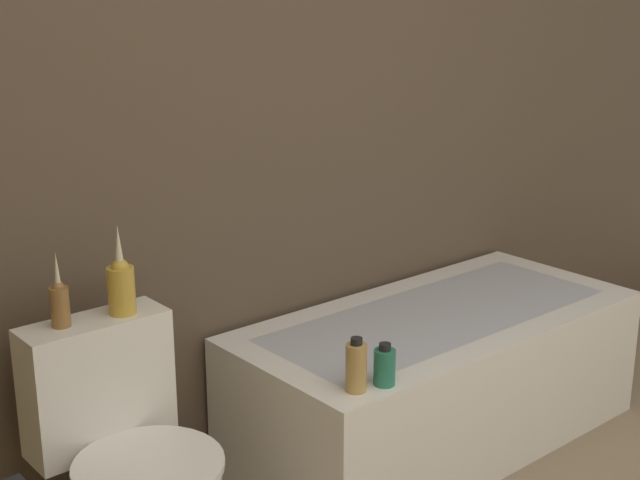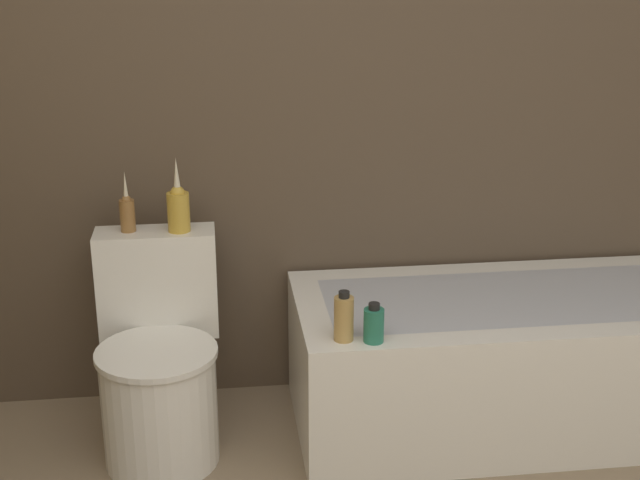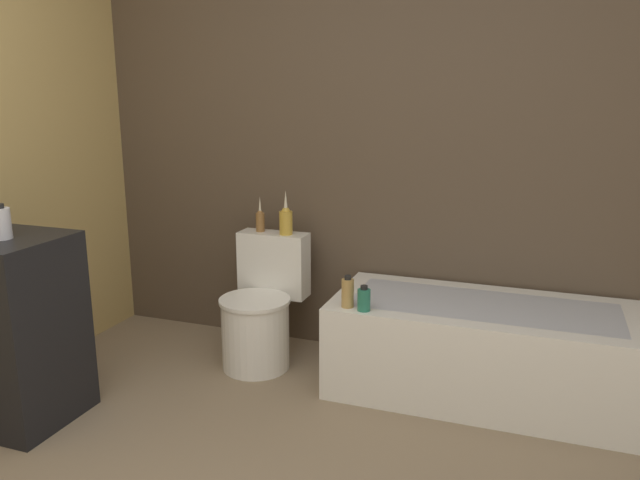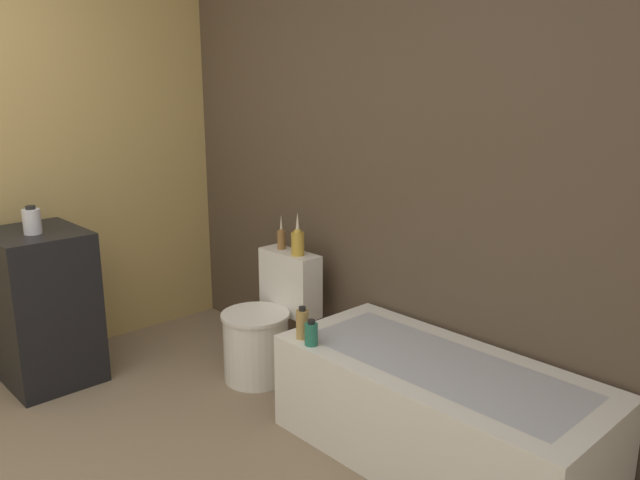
# 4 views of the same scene
# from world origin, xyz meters

# --- Properties ---
(wall_back_tiled) EXTENTS (6.40, 0.06, 2.60)m
(wall_back_tiled) POSITION_xyz_m (0.00, 2.28, 1.30)
(wall_back_tiled) COLOR brown
(wall_back_tiled) RESTS_ON ground_plane
(bathtub) EXTENTS (1.50, 0.69, 0.49)m
(bathtub) POSITION_xyz_m (0.77, 1.89, 0.25)
(bathtub) COLOR white
(bathtub) RESTS_ON ground
(toilet) EXTENTS (0.41, 0.54, 0.73)m
(toilet) POSITION_xyz_m (-0.45, 1.86, 0.30)
(toilet) COLOR white
(toilet) RESTS_ON ground
(vanity_counter) EXTENTS (0.58, 0.48, 0.89)m
(vanity_counter) POSITION_xyz_m (-1.31, 0.90, 0.45)
(vanity_counter) COLOR black
(vanity_counter) RESTS_ON ground
(soap_bottle_glass) EXTENTS (0.10, 0.10, 0.16)m
(soap_bottle_glass) POSITION_xyz_m (-1.24, 0.88, 0.96)
(soap_bottle_glass) COLOR silver
(soap_bottle_glass) RESTS_ON vanity_counter
(vase_gold) EXTENTS (0.05, 0.05, 0.21)m
(vase_gold) POSITION_xyz_m (-0.54, 2.06, 0.80)
(vase_gold) COLOR olive
(vase_gold) RESTS_ON toilet
(vase_silver) EXTENTS (0.08, 0.08, 0.25)m
(vase_silver) POSITION_xyz_m (-0.37, 2.04, 0.81)
(vase_silver) COLOR gold
(vase_silver) RESTS_ON toilet
(shampoo_bottle_tall) EXTENTS (0.06, 0.06, 0.16)m
(shampoo_bottle_tall) POSITION_xyz_m (0.14, 1.63, 0.56)
(shampoo_bottle_tall) COLOR tan
(shampoo_bottle_tall) RESTS_ON bathtub
(shampoo_bottle_short) EXTENTS (0.06, 0.06, 0.13)m
(shampoo_bottle_short) POSITION_xyz_m (0.23, 1.61, 0.54)
(shampoo_bottle_short) COLOR #267259
(shampoo_bottle_short) RESTS_ON bathtub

